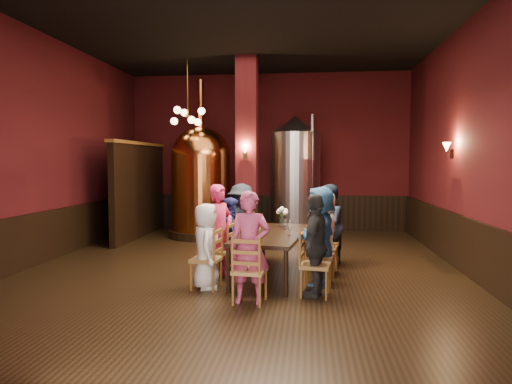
# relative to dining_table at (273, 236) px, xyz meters

# --- Properties ---
(room) EXTENTS (10.00, 10.02, 4.50)m
(room) POSITION_rel_dining_table_xyz_m (-0.60, 0.50, 1.56)
(room) COLOR black
(room) RESTS_ON ground
(wainscot_right) EXTENTS (0.08, 9.90, 1.00)m
(wainscot_right) POSITION_rel_dining_table_xyz_m (3.36, 0.50, -0.19)
(wainscot_right) COLOR black
(wainscot_right) RESTS_ON ground
(wainscot_back) EXTENTS (7.90, 0.08, 1.00)m
(wainscot_back) POSITION_rel_dining_table_xyz_m (-0.60, 5.46, -0.19)
(wainscot_back) COLOR black
(wainscot_back) RESTS_ON ground
(wainscot_left) EXTENTS (0.08, 9.90, 1.00)m
(wainscot_left) POSITION_rel_dining_table_xyz_m (-4.56, 0.50, -0.19)
(wainscot_left) COLOR black
(wainscot_left) RESTS_ON ground
(column) EXTENTS (0.58, 0.58, 4.50)m
(column) POSITION_rel_dining_table_xyz_m (-0.90, 3.30, 1.56)
(column) COLOR #4C1013
(column) RESTS_ON ground
(partition) EXTENTS (0.22, 3.50, 2.40)m
(partition) POSITION_rel_dining_table_xyz_m (-3.80, 3.70, 0.51)
(partition) COLOR black
(partition) RESTS_ON ground
(pendant_cluster) EXTENTS (0.90, 0.90, 1.70)m
(pendant_cluster) POSITION_rel_dining_table_xyz_m (-2.40, 3.40, 2.41)
(pendant_cluster) COLOR #A57226
(pendant_cluster) RESTS_ON room
(sconce_wall) EXTENTS (0.20, 0.20, 0.36)m
(sconce_wall) POSITION_rel_dining_table_xyz_m (3.30, 1.30, 1.51)
(sconce_wall) COLOR black
(sconce_wall) RESTS_ON room
(sconce_column) EXTENTS (0.20, 0.20, 0.36)m
(sconce_column) POSITION_rel_dining_table_xyz_m (-0.90, 3.00, 1.51)
(sconce_column) COLOR black
(sconce_column) RESTS_ON column
(dining_table) EXTENTS (1.30, 2.51, 0.75)m
(dining_table) POSITION_rel_dining_table_xyz_m (0.00, 0.00, 0.00)
(dining_table) COLOR black
(dining_table) RESTS_ON ground
(chair_0) EXTENTS (0.52, 0.52, 0.92)m
(chair_0) POSITION_rel_dining_table_xyz_m (-0.97, -0.88, -0.23)
(chair_0) COLOR brown
(chair_0) RESTS_ON ground
(person_0) EXTENTS (0.55, 0.72, 1.33)m
(person_0) POSITION_rel_dining_table_xyz_m (-0.97, -0.88, -0.02)
(person_0) COLOR silver
(person_0) RESTS_ON ground
(chair_1) EXTENTS (0.52, 0.52, 0.92)m
(chair_1) POSITION_rel_dining_table_xyz_m (-0.89, -0.22, -0.23)
(chair_1) COLOR brown
(chair_1) RESTS_ON ground
(person_1) EXTENTS (0.61, 0.69, 1.59)m
(person_1) POSITION_rel_dining_table_xyz_m (-0.89, -0.22, 0.11)
(person_1) COLOR #C72251
(person_1) RESTS_ON ground
(chair_2) EXTENTS (0.52, 0.52, 0.92)m
(chair_2) POSITION_rel_dining_table_xyz_m (-0.80, 0.44, -0.23)
(chair_2) COLOR brown
(chair_2) RESTS_ON ground
(person_2) EXTENTS (0.35, 0.66, 1.32)m
(person_2) POSITION_rel_dining_table_xyz_m (-0.80, 0.44, -0.03)
(person_2) COLOR navy
(person_2) RESTS_ON ground
(chair_3) EXTENTS (0.52, 0.52, 0.92)m
(chair_3) POSITION_rel_dining_table_xyz_m (-0.71, 1.10, -0.23)
(chair_3) COLOR brown
(chair_3) RESTS_ON ground
(person_3) EXTENTS (0.89, 1.13, 1.54)m
(person_3) POSITION_rel_dining_table_xyz_m (-0.71, 1.10, 0.08)
(person_3) COLOR #1D212C
(person_3) RESTS_ON ground
(chair_4) EXTENTS (0.52, 0.52, 0.92)m
(chair_4) POSITION_rel_dining_table_xyz_m (0.71, -1.10, -0.23)
(chair_4) COLOR brown
(chair_4) RESTS_ON ground
(person_4) EXTENTS (0.58, 0.95, 1.51)m
(person_4) POSITION_rel_dining_table_xyz_m (0.71, -1.10, 0.07)
(person_4) COLOR black
(person_4) RESTS_ON ground
(chair_5) EXTENTS (0.52, 0.52, 0.92)m
(chair_5) POSITION_rel_dining_table_xyz_m (0.80, -0.44, -0.23)
(chair_5) COLOR brown
(chair_5) RESTS_ON ground
(person_5) EXTENTS (0.77, 1.54, 1.59)m
(person_5) POSITION_rel_dining_table_xyz_m (0.80, -0.44, 0.11)
(person_5) COLOR teal
(person_5) RESTS_ON ground
(chair_6) EXTENTS (0.52, 0.52, 0.92)m
(chair_6) POSITION_rel_dining_table_xyz_m (0.89, 0.22, -0.23)
(chair_6) COLOR brown
(chair_6) RESTS_ON ground
(person_6) EXTENTS (0.61, 0.80, 1.47)m
(person_6) POSITION_rel_dining_table_xyz_m (0.89, 0.22, 0.05)
(person_6) COLOR white
(person_6) RESTS_ON ground
(chair_7) EXTENTS (0.52, 0.52, 0.92)m
(chair_7) POSITION_rel_dining_table_xyz_m (0.97, 0.88, -0.23)
(chair_7) COLOR brown
(chair_7) RESTS_ON ground
(person_7) EXTENTS (0.56, 0.83, 1.55)m
(person_7) POSITION_rel_dining_table_xyz_m (0.97, 0.88, 0.09)
(person_7) COLOR #1C2539
(person_7) RESTS_ON ground
(chair_8) EXTENTS (0.52, 0.52, 0.92)m
(chair_8) POSITION_rel_dining_table_xyz_m (-0.20, -1.54, -0.23)
(chair_8) COLOR brown
(chair_8) RESTS_ON ground
(person_8) EXTENTS (0.58, 0.39, 1.57)m
(person_8) POSITION_rel_dining_table_xyz_m (-0.20, -1.54, 0.10)
(person_8) COLOR #AC3965
(person_8) RESTS_ON ground
(copper_kettle) EXTENTS (1.87, 1.87, 4.08)m
(copper_kettle) POSITION_rel_dining_table_xyz_m (-2.19, 3.90, 0.80)
(copper_kettle) COLOR black
(copper_kettle) RESTS_ON ground
(steel_vessel) EXTENTS (1.64, 1.64, 3.17)m
(steel_vessel) POSITION_rel_dining_table_xyz_m (0.24, 4.34, 0.90)
(steel_vessel) COLOR #B2B2B7
(steel_vessel) RESTS_ON ground
(rose_vase) EXTENTS (0.23, 0.23, 0.39)m
(rose_vase) POSITION_rel_dining_table_xyz_m (0.12, 0.73, 0.31)
(rose_vase) COLOR white
(rose_vase) RESTS_ON dining_table
(wine_glass_0) EXTENTS (0.07, 0.07, 0.17)m
(wine_glass_0) POSITION_rel_dining_table_xyz_m (-0.38, -0.64, 0.15)
(wine_glass_0) COLOR white
(wine_glass_0) RESTS_ON dining_table
(wine_glass_1) EXTENTS (0.07, 0.07, 0.17)m
(wine_glass_1) POSITION_rel_dining_table_xyz_m (0.29, -0.27, 0.15)
(wine_glass_1) COLOR white
(wine_glass_1) RESTS_ON dining_table
(wine_glass_2) EXTENTS (0.07, 0.07, 0.17)m
(wine_glass_2) POSITION_rel_dining_table_xyz_m (0.19, 0.54, 0.15)
(wine_glass_2) COLOR white
(wine_glass_2) RESTS_ON dining_table
(wine_glass_3) EXTENTS (0.07, 0.07, 0.17)m
(wine_glass_3) POSITION_rel_dining_table_xyz_m (0.27, 0.43, 0.15)
(wine_glass_3) COLOR white
(wine_glass_3) RESTS_ON dining_table
(wine_glass_4) EXTENTS (0.07, 0.07, 0.17)m
(wine_glass_4) POSITION_rel_dining_table_xyz_m (-0.17, -0.53, 0.15)
(wine_glass_4) COLOR white
(wine_glass_4) RESTS_ON dining_table
(wine_glass_5) EXTENTS (0.07, 0.07, 0.17)m
(wine_glass_5) POSITION_rel_dining_table_xyz_m (0.19, 0.37, 0.15)
(wine_glass_5) COLOR white
(wine_glass_5) RESTS_ON dining_table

